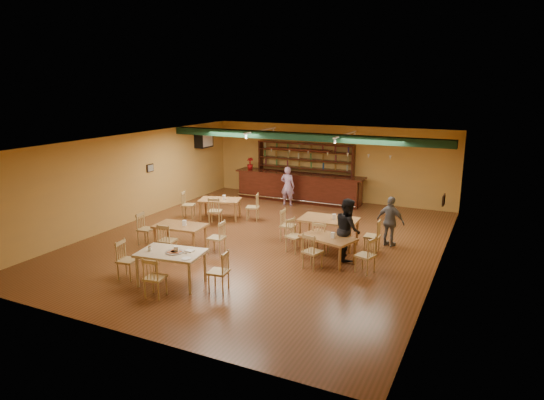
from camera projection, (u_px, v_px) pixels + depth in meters
The scene contains 23 objects.
floor at pixel (263, 241), 14.44m from camera, with size 12.00×12.00×0.00m, color brown.
ceiling_beam at pixel (300, 136), 16.21m from camera, with size 10.00×0.30×0.25m, color black.
track_rail_left at pixel (260, 131), 17.47m from camera, with size 0.05×2.50×0.05m, color white.
track_rail_right at pixel (345, 135), 16.13m from camera, with size 0.05×2.50×0.05m, color white.
ac_unit at pixel (204, 140), 19.58m from camera, with size 0.34×0.70×0.48m, color white.
picture_left at pixel (150, 168), 17.00m from camera, with size 0.04×0.34×0.28m, color black.
picture_right at pixel (444, 200), 12.38m from camera, with size 0.04×0.34×0.28m, color black.
bar_counter at pixel (299, 187), 19.23m from camera, with size 5.30×0.85×1.13m, color black.
back_bar_hutch at pixel (305, 171), 19.65m from camera, with size 4.10×0.40×2.28m, color black.
poinsettia at pixel (250, 163), 19.96m from camera, with size 0.27×0.27×0.47m, color #9B0E0E.
dining_table_a at pixel (220, 209), 16.78m from camera, with size 1.40×0.84×0.70m, color olive.
dining_table_b at pixel (329, 232), 13.98m from camera, with size 1.64×0.99×0.82m, color olive.
dining_table_c at pixel (180, 237), 13.75m from camera, with size 1.41×0.85×0.71m, color olive.
dining_table_d at pixel (328, 249), 12.75m from camera, with size 1.39×0.83×0.69m, color olive.
near_table at pixel (172, 268), 11.31m from camera, with size 1.50×0.96×0.80m, color tan.
pizza_tray at pixel (175, 252), 11.16m from camera, with size 0.40×0.40×0.01m, color silver.
parmesan_shaker at pixel (150, 249), 11.26m from camera, with size 0.07×0.07×0.11m, color #EAE5C6.
napkin_stack at pixel (189, 251), 11.24m from camera, with size 0.20×0.15×0.03m, color white.
pizza_server at pixel (182, 252), 11.14m from camera, with size 0.32×0.09×0.00m, color silver.
side_plate at pixel (186, 258), 10.78m from camera, with size 0.22×0.22×0.01m, color white.
patron_bar at pixel (288, 186), 18.51m from camera, with size 0.56×0.36×1.52m, color purple.
patron_right_a at pixel (348, 229), 12.84m from camera, with size 0.81×0.63×1.67m, color black.
patron_right_b at pixel (391, 221), 13.90m from camera, with size 0.86×0.36×1.47m, color slate.
Camera 1 is at (6.19, -12.26, 4.65)m, focal length 31.78 mm.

